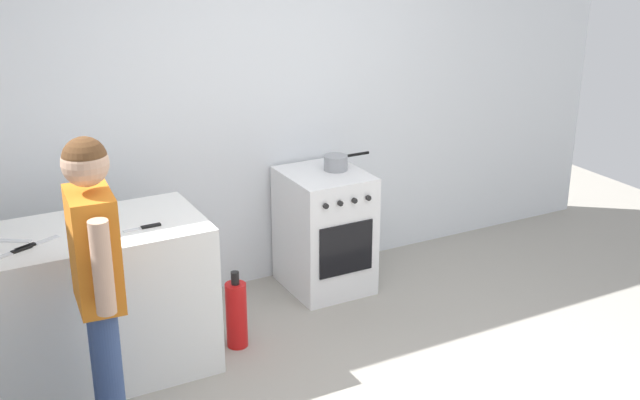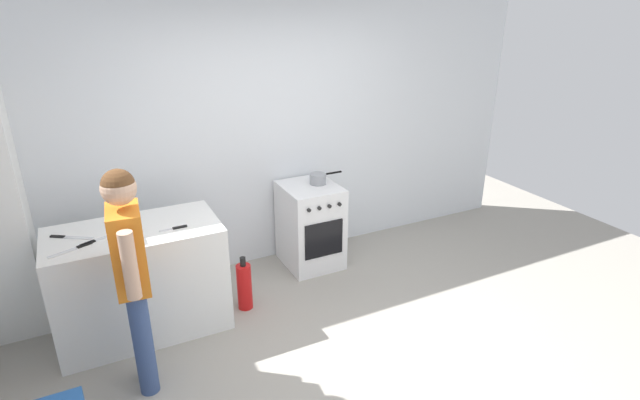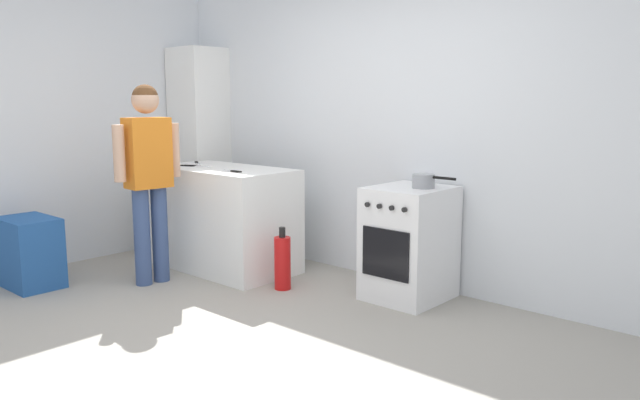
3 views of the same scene
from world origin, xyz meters
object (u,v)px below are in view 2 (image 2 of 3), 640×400
Objects in this scene: oven_left at (310,225)px; fire_extinguisher at (244,286)px; pot at (318,179)px; person at (131,265)px; knife_chef at (72,249)px; knife_utility at (95,241)px; knife_carving at (70,237)px; knife_paring at (176,228)px.

fire_extinguisher is at bearing -151.22° from oven_left.
pot is at bearing 11.45° from oven_left.
person is (-1.89, -1.09, 0.05)m from pot.
knife_chef is at bearing -165.75° from pot.
knife_utility is 0.82× the size of knife_carving.
knife_paring and knife_carving have the same top height.
pot is (0.10, 0.02, 0.48)m from oven_left.
knife_paring and knife_utility have the same top height.
knife_carving is (-2.14, -0.32, 0.48)m from oven_left.
knife_paring reaches higher than oven_left.
person reaches higher than knife_utility.
knife_chef is 0.19× the size of person.
pot reaches higher than knife_paring.
knife_paring is 0.71× the size of knife_chef.
fire_extinguisher is at bearing 4.07° from knife_paring.
pot is 1.29m from fire_extinguisher.
person is 1.32m from fire_extinguisher.
person reaches higher than pot.
knife_carving is at bearing 114.89° from person.
oven_left is 1.56m from knife_paring.
knife_paring reaches higher than fire_extinguisher.
knife_chef and knife_carving have the same top height.
knife_carving is at bearing 92.67° from knife_chef.
knife_paring is 0.87× the size of knife_utility.
knife_carving is (-2.24, -0.34, 0.00)m from pot.
knife_paring is 0.42× the size of fire_extinguisher.
oven_left is at bearing 20.25° from knife_paring.
fire_extinguisher is (-0.97, -0.50, -0.69)m from pot.
person reaches higher than knife_chef.
oven_left is at bearing 30.80° from person.
oven_left is 2.15m from person.
pot is 2.18m from person.
knife_utility is 0.15× the size of person.
knife_utility is at bearing 106.55° from person.
knife_paring is 0.73m from knife_chef.
person reaches higher than oven_left.
person is at bearing -149.20° from oven_left.
fire_extinguisher is (0.53, 0.04, -0.69)m from knife_paring.
knife_paring is at bearing -160.31° from pot.
knife_utility is (-0.57, 0.05, -0.00)m from knife_paring.
person is at bearing -65.11° from knife_carving.
knife_chef is at bearing -165.62° from oven_left.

